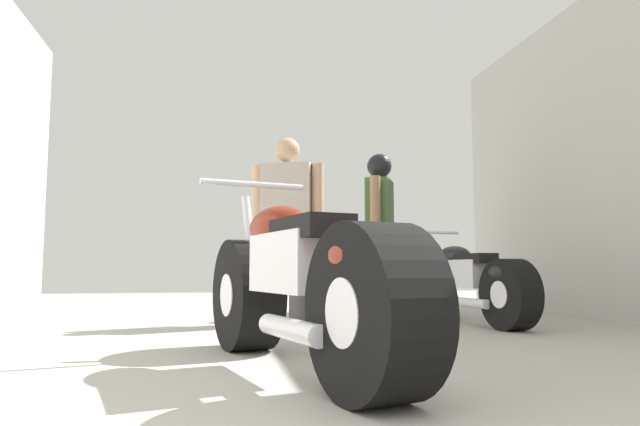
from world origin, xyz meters
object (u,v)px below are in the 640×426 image
object	(u,v)px
motorcycle_black_naked	(468,283)
mechanic_with_helmet	(380,217)
motorcycle_maroon_cruiser	(298,284)
mechanic_in_blue	(287,217)

from	to	relation	value
motorcycle_black_naked	mechanic_with_helmet	xyz separation A→B (m)	(-0.48, 1.07, 0.67)
motorcycle_maroon_cruiser	mechanic_in_blue	distance (m)	2.44
motorcycle_black_naked	motorcycle_maroon_cruiser	bearing A→B (deg)	-131.50
motorcycle_maroon_cruiser	mechanic_in_blue	size ratio (longest dim) A/B	1.28
motorcycle_maroon_cruiser	mechanic_with_helmet	size ratio (longest dim) A/B	1.24
mechanic_with_helmet	motorcycle_maroon_cruiser	bearing A→B (deg)	-113.03
motorcycle_maroon_cruiser	mechanic_with_helmet	xyz separation A→B (m)	(1.32, 3.11, 0.62)
motorcycle_black_naked	mechanic_in_blue	bearing A→B (deg)	168.27
mechanic_with_helmet	mechanic_in_blue	bearing A→B (deg)	-145.48
mechanic_in_blue	mechanic_with_helmet	xyz separation A→B (m)	(1.08, 0.75, 0.08)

